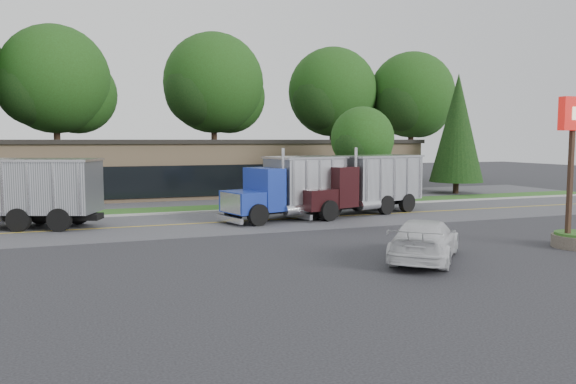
# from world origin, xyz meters

# --- Properties ---
(ground) EXTENTS (140.00, 140.00, 0.00)m
(ground) POSITION_xyz_m (0.00, 0.00, 0.00)
(ground) COLOR #39393F
(ground) RESTS_ON ground
(road) EXTENTS (60.00, 8.00, 0.02)m
(road) POSITION_xyz_m (0.00, 9.00, 0.00)
(road) COLOR slate
(road) RESTS_ON ground
(center_line) EXTENTS (60.00, 0.12, 0.01)m
(center_line) POSITION_xyz_m (0.00, 9.00, 0.00)
(center_line) COLOR gold
(center_line) RESTS_ON ground
(curb) EXTENTS (60.00, 0.30, 0.12)m
(curb) POSITION_xyz_m (0.00, 13.20, 0.00)
(curb) COLOR #9E9E99
(curb) RESTS_ON ground
(grass_verge) EXTENTS (60.00, 3.40, 0.03)m
(grass_verge) POSITION_xyz_m (0.00, 15.00, 0.00)
(grass_verge) COLOR #2C5E20
(grass_verge) RESTS_ON ground
(far_parking) EXTENTS (60.00, 7.00, 0.02)m
(far_parking) POSITION_xyz_m (0.00, 20.00, 0.00)
(far_parking) COLOR slate
(far_parking) RESTS_ON ground
(strip_mall) EXTENTS (32.00, 12.00, 4.00)m
(strip_mall) POSITION_xyz_m (2.00, 26.00, 2.00)
(strip_mall) COLOR tan
(strip_mall) RESTS_ON ground
(tree_far_b) EXTENTS (9.95, 9.37, 14.20)m
(tree_far_b) POSITION_xyz_m (-9.85, 34.12, 9.06)
(tree_far_b) COLOR #382619
(tree_far_b) RESTS_ON ground
(tree_far_c) EXTENTS (10.12, 9.53, 14.44)m
(tree_far_c) POSITION_xyz_m (4.15, 34.12, 9.21)
(tree_far_c) COLOR #382619
(tree_far_c) RESTS_ON ground
(tree_far_d) EXTENTS (9.51, 8.95, 13.57)m
(tree_far_d) POSITION_xyz_m (16.14, 33.11, 8.66)
(tree_far_d) COLOR #382619
(tree_far_d) RESTS_ON ground
(tree_far_e) EXTENTS (9.28, 8.74, 13.24)m
(tree_far_e) POSITION_xyz_m (24.14, 31.11, 8.45)
(tree_far_e) COLOR #382619
(tree_far_e) RESTS_ON ground
(evergreen_right) EXTENTS (4.18, 4.18, 9.50)m
(evergreen_right) POSITION_xyz_m (20.00, 18.00, 5.22)
(evergreen_right) COLOR #382619
(evergreen_right) RESTS_ON ground
(tree_verge) EXTENTS (4.59, 4.32, 6.55)m
(tree_verge) POSITION_xyz_m (10.07, 15.05, 4.17)
(tree_verge) COLOR #382619
(tree_verge) RESTS_ON ground
(dump_truck_red) EXTENTS (9.41, 5.55, 3.36)m
(dump_truck_red) POSITION_xyz_m (-11.10, 10.66, 1.81)
(dump_truck_red) COLOR black
(dump_truck_red) RESTS_ON ground
(dump_truck_blue) EXTENTS (7.22, 4.30, 3.36)m
(dump_truck_blue) POSITION_xyz_m (2.60, 9.03, 1.80)
(dump_truck_blue) COLOR black
(dump_truck_blue) RESTS_ON ground
(dump_truck_maroon) EXTENTS (8.97, 4.88, 3.36)m
(dump_truck_maroon) POSITION_xyz_m (7.31, 9.63, 1.81)
(dump_truck_maroon) COLOR black
(dump_truck_maroon) RESTS_ON ground
(rally_car) EXTENTS (4.90, 5.18, 1.47)m
(rally_car) POSITION_xyz_m (3.39, -2.46, 0.74)
(rally_car) COLOR silver
(rally_car) RESTS_ON ground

